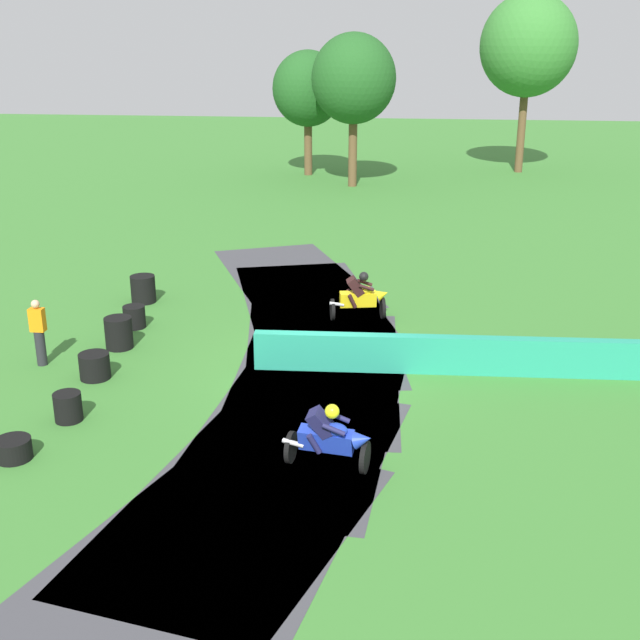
# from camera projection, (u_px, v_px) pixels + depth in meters

# --- Properties ---
(ground_plane) EXTENTS (120.00, 120.00, 0.00)m
(ground_plane) POSITION_uv_depth(u_px,v_px,m) (319.00, 369.00, 19.06)
(ground_plane) COLOR #38752D
(track_asphalt) EXTENTS (7.29, 23.92, 0.01)m
(track_asphalt) POSITION_uv_depth(u_px,v_px,m) (291.00, 368.00, 19.11)
(track_asphalt) COLOR #3D3D42
(track_asphalt) RESTS_ON ground
(safety_barrier) EXTENTS (13.23, 0.91, 0.90)m
(safety_barrier) POSITION_uv_depth(u_px,v_px,m) (540.00, 357.00, 18.57)
(safety_barrier) COLOR #239375
(safety_barrier) RESTS_ON ground
(motorcycle_lead_blue) EXTENTS (1.71, 0.94, 1.43)m
(motorcycle_lead_blue) POSITION_uv_depth(u_px,v_px,m) (330.00, 437.00, 14.47)
(motorcycle_lead_blue) COLOR black
(motorcycle_lead_blue) RESTS_ON ground
(motorcycle_chase_yellow) EXTENTS (1.69, 0.96, 1.42)m
(motorcycle_chase_yellow) POSITION_uv_depth(u_px,v_px,m) (361.00, 297.00, 22.15)
(motorcycle_chase_yellow) COLOR black
(motorcycle_chase_yellow) RESTS_ON ground
(tire_stack_near) EXTENTS (0.67, 0.67, 0.40)m
(tire_stack_near) POSITION_uv_depth(u_px,v_px,m) (13.00, 449.00, 14.99)
(tire_stack_near) COLOR black
(tire_stack_near) RESTS_ON ground
(tire_stack_mid_a) EXTENTS (0.57, 0.57, 0.60)m
(tire_stack_mid_a) POSITION_uv_depth(u_px,v_px,m) (68.00, 407.00, 16.45)
(tire_stack_mid_a) COLOR black
(tire_stack_mid_a) RESTS_ON ground
(tire_stack_mid_b) EXTENTS (0.70, 0.70, 0.60)m
(tire_stack_mid_b) POSITION_uv_depth(u_px,v_px,m) (95.00, 366.00, 18.47)
(tire_stack_mid_b) COLOR black
(tire_stack_mid_b) RESTS_ON ground
(tire_stack_far) EXTENTS (0.69, 0.69, 0.80)m
(tire_stack_far) POSITION_uv_depth(u_px,v_px,m) (119.00, 333.00, 20.23)
(tire_stack_far) COLOR black
(tire_stack_far) RESTS_ON ground
(tire_stack_extra_a) EXTENTS (0.59, 0.59, 0.60)m
(tire_stack_extra_a) POSITION_uv_depth(u_px,v_px,m) (134.00, 317.00, 21.67)
(tire_stack_extra_a) COLOR black
(tire_stack_extra_a) RESTS_ON ground
(tire_stack_extra_b) EXTENTS (0.72, 0.72, 0.80)m
(tire_stack_extra_b) POSITION_uv_depth(u_px,v_px,m) (143.00, 289.00, 23.70)
(tire_stack_extra_b) COLOR black
(tire_stack_extra_b) RESTS_ON ground
(track_marshal) EXTENTS (0.34, 0.24, 1.63)m
(track_marshal) POSITION_uv_depth(u_px,v_px,m) (39.00, 333.00, 19.05)
(track_marshal) COLOR #232328
(track_marshal) RESTS_ON ground
(tree_far_left) EXTENTS (5.24, 5.24, 9.62)m
(tree_far_left) POSITION_uv_depth(u_px,v_px,m) (528.00, 46.00, 43.89)
(tree_far_left) COLOR brown
(tree_far_left) RESTS_ON ground
(tree_far_right) EXTENTS (3.85, 3.85, 6.68)m
(tree_far_right) POSITION_uv_depth(u_px,v_px,m) (308.00, 89.00, 43.72)
(tree_far_right) COLOR brown
(tree_far_right) RESTS_ON ground
(tree_mid_rise) EXTENTS (4.22, 4.22, 7.58)m
(tree_mid_rise) POSITION_uv_depth(u_px,v_px,m) (354.00, 79.00, 40.12)
(tree_mid_rise) COLOR brown
(tree_mid_rise) RESTS_ON ground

